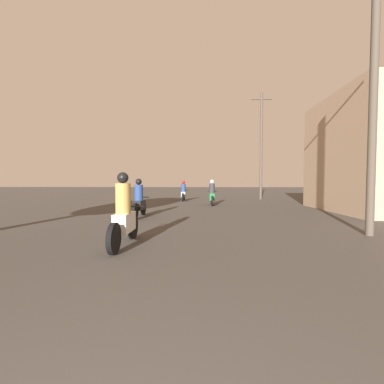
{
  "coord_description": "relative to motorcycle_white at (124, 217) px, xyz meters",
  "views": [
    {
      "loc": [
        0.44,
        0.1,
        1.42
      ],
      "look_at": [
        -0.31,
        18.09,
        0.65
      ],
      "focal_mm": 24.0,
      "sensor_mm": 36.0,
      "label": 1
    }
  ],
  "objects": [
    {
      "name": "motorcycle_white",
      "position": [
        0.0,
        0.0,
        0.0
      ],
      "size": [
        0.6,
        1.97,
        1.61
      ],
      "rotation": [
        0.0,
        0.0,
        -0.11
      ],
      "color": "black",
      "rests_on": "ground_plane"
    },
    {
      "name": "motorcycle_black",
      "position": [
        -0.77,
        4.41,
        -0.04
      ],
      "size": [
        0.6,
        1.92,
        1.52
      ],
      "rotation": [
        0.0,
        0.0,
        -0.17
      ],
      "color": "black",
      "rests_on": "ground_plane"
    },
    {
      "name": "motorcycle_green",
      "position": [
        2.26,
        9.63,
        -0.04
      ],
      "size": [
        0.6,
        1.84,
        1.5
      ],
      "rotation": [
        0.0,
        0.0,
        -0.09
      ],
      "color": "black",
      "rests_on": "ground_plane"
    },
    {
      "name": "motorcycle_silver",
      "position": [
        0.33,
        12.92,
        -0.06
      ],
      "size": [
        0.6,
        1.91,
        1.45
      ],
      "rotation": [
        0.0,
        0.0,
        0.01
      ],
      "color": "black",
      "rests_on": "ground_plane"
    },
    {
      "name": "building_right_near",
      "position": [
        9.75,
        6.82,
        2.05
      ],
      "size": [
        4.28,
        5.88,
        5.39
      ],
      "color": "tan",
      "rests_on": "ground_plane"
    },
    {
      "name": "utility_pole_near",
      "position": [
        6.06,
        1.33,
        2.81
      ],
      "size": [
        1.6,
        0.2,
        6.6
      ],
      "color": "#4C4238",
      "rests_on": "ground_plane"
    },
    {
      "name": "utility_pole_far",
      "position": [
        6.24,
        14.69,
        3.63
      ],
      "size": [
        1.6,
        0.2,
        8.22
      ],
      "color": "#4C4238",
      "rests_on": "ground_plane"
    }
  ]
}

